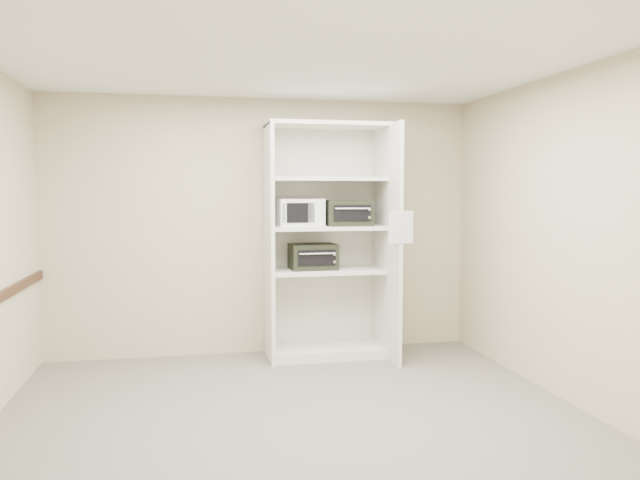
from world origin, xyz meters
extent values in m
cube|color=#605C53|center=(0.00, 0.00, 0.00)|extent=(4.50, 4.00, 0.01)
cube|color=white|center=(0.00, 0.00, 2.70)|extent=(4.50, 4.00, 0.01)
cube|color=#B5A78E|center=(0.00, 2.00, 1.35)|extent=(4.50, 0.02, 2.70)
cube|color=#B5A78E|center=(0.00, -2.00, 1.35)|extent=(4.50, 0.02, 2.70)
cube|color=#B5A78E|center=(2.25, 0.00, 1.35)|extent=(0.02, 4.00, 2.70)
cube|color=silver|center=(0.02, 1.68, 1.20)|extent=(0.04, 0.60, 2.40)
cube|color=silver|center=(1.22, 1.53, 1.20)|extent=(0.04, 0.90, 2.40)
cube|color=silver|center=(0.62, 1.99, 1.20)|extent=(1.24, 0.02, 2.40)
cube|color=silver|center=(0.62, 1.70, 0.05)|extent=(1.16, 0.56, 0.10)
cube|color=silver|center=(0.62, 1.70, 0.90)|extent=(1.16, 0.56, 0.04)
cube|color=silver|center=(0.62, 1.70, 1.35)|extent=(1.16, 0.56, 0.04)
cube|color=silver|center=(0.62, 1.70, 1.85)|extent=(1.16, 0.56, 0.04)
cube|color=silver|center=(0.62, 1.70, 2.40)|extent=(1.24, 0.60, 0.04)
cube|color=white|center=(0.35, 1.75, 1.51)|extent=(0.48, 0.37, 0.28)
cube|color=black|center=(0.84, 1.64, 1.50)|extent=(0.48, 0.37, 0.26)
cube|color=black|center=(0.48, 1.70, 1.05)|extent=(0.48, 0.37, 0.26)
cube|color=white|center=(1.22, 1.07, 1.38)|extent=(0.24, 0.02, 0.31)
camera|label=1|loc=(-0.76, -4.60, 1.72)|focal=35.00mm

